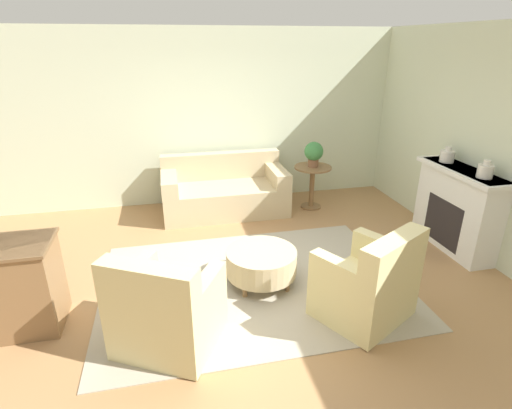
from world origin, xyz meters
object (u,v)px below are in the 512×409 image
at_px(armchair_left, 165,313).
at_px(side_table, 312,179).
at_px(armchair_right, 369,285).
at_px(ottoman_table, 261,262).
at_px(vase_mantel_far, 485,171).
at_px(potted_plant_on_side_table, 314,153).
at_px(couch, 224,192).
at_px(vase_mantel_near, 447,156).

distance_m(armchair_left, side_table, 3.72).
distance_m(armchair_right, side_table, 2.88).
relative_size(armchair_right, ottoman_table, 1.37).
bearing_deg(vase_mantel_far, potted_plant_on_side_table, 122.87).
height_order(armchair_left, vase_mantel_far, vase_mantel_far).
bearing_deg(couch, armchair_left, -107.78).
xyz_separation_m(armchair_left, potted_plant_on_side_table, (2.39, 2.84, 0.56)).
bearing_deg(ottoman_table, side_table, 56.54).
bearing_deg(ottoman_table, vase_mantel_far, -1.14).
bearing_deg(armchair_left, ottoman_table, 37.93).
height_order(armchair_left, side_table, armchair_left).
bearing_deg(couch, potted_plant_on_side_table, -7.21).
height_order(couch, potted_plant_on_side_table, potted_plant_on_side_table).
xyz_separation_m(armchair_right, potted_plant_on_side_table, (0.45, 2.84, 0.56)).
bearing_deg(couch, vase_mantel_near, -29.59).
relative_size(couch, armchair_right, 1.78).
height_order(armchair_right, vase_mantel_far, vase_mantel_far).
bearing_deg(vase_mantel_near, armchair_left, -158.68).
xyz_separation_m(couch, armchair_right, (0.97, -3.02, 0.05)).
relative_size(ottoman_table, side_table, 1.12).
bearing_deg(armchair_left, vase_mantel_far, 11.76).
relative_size(armchair_left, ottoman_table, 1.37).
relative_size(armchair_left, armchair_right, 1.00).
xyz_separation_m(couch, armchair_left, (-0.97, -3.02, 0.05)).
height_order(armchair_left, armchair_right, same).
height_order(armchair_right, side_table, armchair_right).
distance_m(side_table, potted_plant_on_side_table, 0.45).
height_order(couch, vase_mantel_near, vase_mantel_near).
height_order(ottoman_table, potted_plant_on_side_table, potted_plant_on_side_table).
xyz_separation_m(couch, vase_mantel_near, (2.76, -1.57, 0.85)).
xyz_separation_m(armchair_right, vase_mantel_far, (1.78, 0.78, 0.80)).
relative_size(couch, potted_plant_on_side_table, 4.85).
bearing_deg(armchair_right, armchair_left, 180.00).
bearing_deg(potted_plant_on_side_table, armchair_left, -130.11).
bearing_deg(vase_mantel_near, ottoman_table, -166.79).
bearing_deg(couch, armchair_right, -72.12).
bearing_deg(ottoman_table, potted_plant_on_side_table, 56.54).
distance_m(armchair_left, armchair_right, 1.94).
bearing_deg(armchair_right, potted_plant_on_side_table, 81.01).
xyz_separation_m(vase_mantel_near, vase_mantel_far, (0.00, -0.68, 0.00)).
xyz_separation_m(armchair_right, vase_mantel_near, (1.78, 1.45, 0.80)).
relative_size(side_table, vase_mantel_far, 3.34).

